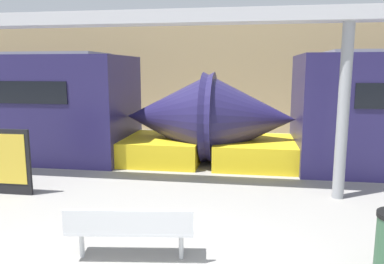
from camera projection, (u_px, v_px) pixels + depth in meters
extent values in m
cube|color=tan|center=(222.00, 74.00, 16.06)|extent=(56.00, 0.20, 5.00)
cone|color=#231E4C|center=(249.00, 118.00, 10.69)|extent=(2.62, 2.64, 2.63)
cube|color=yellow|center=(256.00, 152.00, 10.81)|extent=(2.36, 2.46, 0.70)
cone|color=#231E4C|center=(170.00, 117.00, 11.04)|extent=(2.62, 2.64, 2.63)
cube|color=yellow|center=(162.00, 149.00, 11.24)|extent=(2.36, 2.46, 0.70)
cube|color=silver|center=(131.00, 229.00, 5.39)|extent=(1.86, 0.67, 0.04)
cube|color=silver|center=(128.00, 222.00, 5.16)|extent=(1.80, 0.27, 0.34)
cylinder|color=silver|center=(82.00, 243.00, 5.45)|extent=(0.07, 0.07, 0.42)
cylinder|color=silver|center=(181.00, 245.00, 5.41)|extent=(0.07, 0.07, 0.42)
cube|color=black|center=(6.00, 162.00, 8.12)|extent=(1.14, 0.06, 1.45)
cube|color=gold|center=(5.00, 159.00, 8.08)|extent=(0.97, 0.01, 1.10)
cylinder|color=gray|center=(343.00, 113.00, 7.69)|extent=(0.24, 0.24, 3.65)
cube|color=#B7B7BC|center=(350.00, 14.00, 7.37)|extent=(28.00, 0.60, 0.28)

